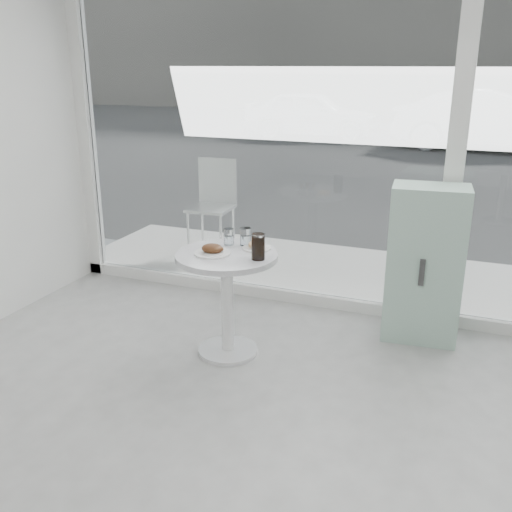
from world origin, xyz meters
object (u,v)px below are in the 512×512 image
at_px(car_silver, 488,121).
at_px(plate_donut, 257,246).
at_px(water_tumbler_b, 245,238).
at_px(water_tumbler_a, 229,238).
at_px(car_white, 312,114).
at_px(patio_chair, 214,200).
at_px(cola_glass, 258,247).
at_px(mint_cabinet, 425,264).
at_px(plate_fritter, 213,250).
at_px(main_table, 227,283).

xyz_separation_m(car_silver, plate_donut, (-1.48, -11.58, 0.07)).
distance_m(plate_donut, water_tumbler_b, 0.13).
height_order(water_tumbler_a, water_tumbler_b, water_tumbler_b).
bearing_deg(car_white, water_tumbler_b, -168.91).
xyz_separation_m(patio_chair, water_tumbler_a, (0.99, -1.82, 0.20)).
relative_size(patio_chair, cola_glass, 5.71).
height_order(mint_cabinet, plate_donut, mint_cabinet).
bearing_deg(car_silver, patio_chair, 167.83).
bearing_deg(cola_glass, water_tumbler_b, 127.54).
relative_size(car_white, plate_fritter, 15.19).
height_order(main_table, car_white, car_white).
xyz_separation_m(mint_cabinet, water_tumbler_a, (-1.34, -0.59, 0.23)).
distance_m(patio_chair, plate_donut, 2.21).
bearing_deg(plate_donut, car_white, 104.37).
distance_m(patio_chair, water_tumbler_b, 2.11).
relative_size(car_silver, cola_glass, 24.59).
bearing_deg(car_white, cola_glass, -168.35).
relative_size(water_tumbler_a, water_tumbler_b, 0.93).
relative_size(mint_cabinet, plate_donut, 5.85).
height_order(patio_chair, car_silver, car_silver).
xyz_separation_m(main_table, car_silver, (1.64, 11.74, 0.17)).
xyz_separation_m(plate_fritter, water_tumbler_a, (0.02, 0.24, 0.03)).
bearing_deg(cola_glass, plate_donut, 113.97).
xyz_separation_m(water_tumbler_a, water_tumbler_b, (0.12, 0.03, 0.00)).
xyz_separation_m(mint_cabinet, car_silver, (0.36, 10.96, 0.12)).
relative_size(plate_donut, cola_glass, 1.15).
height_order(mint_cabinet, water_tumbler_a, mint_cabinet).
relative_size(mint_cabinet, patio_chair, 1.18).
distance_m(mint_cabinet, plate_donut, 1.29).
bearing_deg(patio_chair, cola_glass, -60.32).
distance_m(mint_cabinet, car_silver, 10.97).
bearing_deg(cola_glass, mint_cabinet, 38.70).
xyz_separation_m(car_silver, water_tumbler_b, (-1.59, -11.52, 0.11)).
xyz_separation_m(car_white, water_tumbler_a, (2.99, -12.55, 0.17)).
distance_m(main_table, plate_fritter, 0.26).
height_order(water_tumbler_a, cola_glass, cola_glass).
bearing_deg(water_tumbler_a, water_tumbler_b, 15.56).
xyz_separation_m(plate_fritter, cola_glass, (0.33, 0.01, 0.06)).
height_order(car_silver, plate_fritter, car_silver).
xyz_separation_m(plate_fritter, water_tumbler_b, (0.13, 0.27, 0.03)).
bearing_deg(plate_donut, plate_fritter, -138.23).
relative_size(plate_donut, water_tumbler_b, 1.57).
distance_m(car_silver, plate_donut, 11.67).
distance_m(mint_cabinet, cola_glass, 1.34).
height_order(car_white, plate_donut, car_white).
bearing_deg(water_tumbler_b, patio_chair, 121.89).
bearing_deg(water_tumbler_b, car_silver, 82.17).
bearing_deg(main_table, car_silver, 82.06).
distance_m(water_tumbler_a, water_tumbler_b, 0.12).
relative_size(main_table, water_tumbler_a, 6.39).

